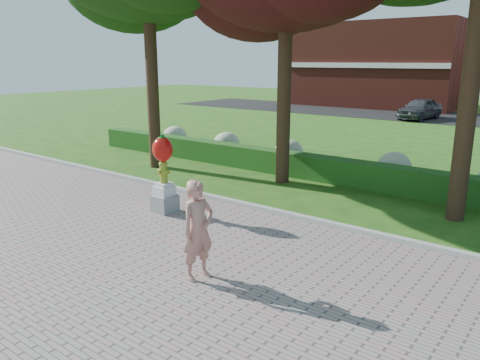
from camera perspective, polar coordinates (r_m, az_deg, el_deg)
The scene contains 9 objects.
ground at distance 9.86m, azimuth -3.98°, elevation -9.01°, with size 100.00×100.00×0.00m, color #205214.
walkway at distance 7.69m, azimuth -25.13°, elevation -17.51°, with size 40.00×14.00×0.04m, color gray.
curb at distance 12.09m, azimuth 5.49°, elevation -4.17°, with size 40.00×0.18×0.15m, color #ADADA5.
lawn_hedge at distance 15.42m, azimuth 13.47°, elevation 0.84°, with size 24.00×0.70×0.80m, color #234814.
hydrangea_row at distance 16.08m, azimuth 16.83°, elevation 1.72°, with size 20.10×1.10×0.99m.
building_left at distance 43.79m, azimuth 16.53°, elevation 13.31°, with size 14.00×8.00×7.00m, color maroon.
hydrant_sculpture at distance 12.23m, azimuth -9.31°, elevation 1.02°, with size 0.60×0.57×2.04m.
woman at distance 8.44m, azimuth -5.14°, elevation -6.11°, with size 0.67×0.44×1.84m, color tan.
parked_car at distance 34.20m, azimuth 21.07°, elevation 8.13°, with size 1.67×4.16×1.42m, color #3F4247.
Camera 1 is at (6.04, -6.74, 3.91)m, focal length 35.00 mm.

